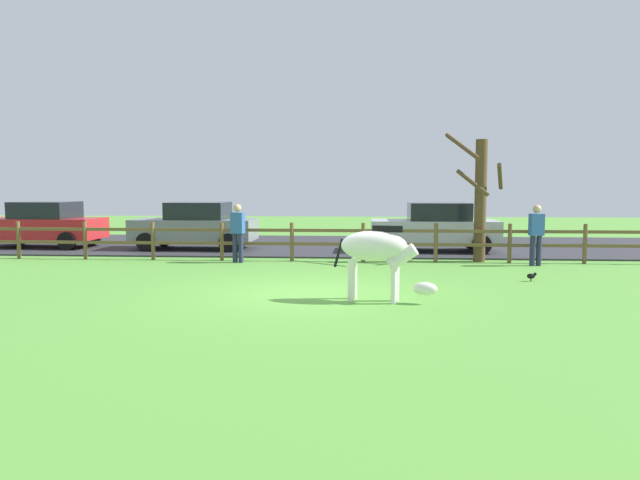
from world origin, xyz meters
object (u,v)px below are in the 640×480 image
object	(u,v)px
zebra	(378,252)
visitor_right_of_tree	(238,230)
parked_car_grey	(196,225)
crow_on_grass	(532,276)
bare_tree	(480,197)
parked_car_red	(43,224)
parked_car_silver	(435,227)
visitor_left_of_tree	(536,232)

from	to	relation	value
zebra	visitor_right_of_tree	size ratio (longest dim) A/B	1.17
zebra	parked_car_grey	xyz separation A→B (m)	(-5.81, 8.24, -0.08)
crow_on_grass	parked_car_grey	size ratio (longest dim) A/B	0.05
bare_tree	visitor_right_of_tree	xyz separation A→B (m)	(-6.76, -0.63, -0.93)
crow_on_grass	parked_car_grey	bearing A→B (deg)	148.49
parked_car_red	visitor_right_of_tree	size ratio (longest dim) A/B	2.47
zebra	crow_on_grass	distance (m)	4.39
bare_tree	crow_on_grass	size ratio (longest dim) A/B	16.92
bare_tree	zebra	size ratio (longest dim) A/B	1.90
bare_tree	parked_car_grey	distance (m)	9.17
crow_on_grass	visitor_right_of_tree	distance (m)	7.81
bare_tree	zebra	bearing A→B (deg)	-116.93
parked_car_silver	visitor_right_of_tree	size ratio (longest dim) A/B	2.44
bare_tree	parked_car_silver	bearing A→B (deg)	113.37
zebra	parked_car_grey	size ratio (longest dim) A/B	0.48
visitor_left_of_tree	visitor_right_of_tree	bearing A→B (deg)	179.27
visitor_left_of_tree	visitor_right_of_tree	size ratio (longest dim) A/B	1.00
visitor_left_of_tree	zebra	bearing A→B (deg)	-130.10
crow_on_grass	parked_car_silver	world-z (taller)	parked_car_silver
crow_on_grass	visitor_right_of_tree	bearing A→B (deg)	159.22
bare_tree	parked_car_grey	bearing A→B (deg)	165.25
bare_tree	visitor_left_of_tree	distance (m)	1.80
crow_on_grass	parked_car_grey	xyz separation A→B (m)	(-9.32, 5.71, 0.72)
crow_on_grass	parked_car_red	world-z (taller)	parked_car_red
crow_on_grass	parked_car_silver	distance (m)	5.84
visitor_right_of_tree	bare_tree	bearing A→B (deg)	5.36
crow_on_grass	parked_car_silver	xyz separation A→B (m)	(-1.46, 5.61, 0.72)
parked_car_red	visitor_left_of_tree	xyz separation A→B (m)	(15.56, -3.27, 0.06)
crow_on_grass	parked_car_red	bearing A→B (deg)	158.08
parked_car_grey	visitor_left_of_tree	distance (m)	10.63
parked_car_red	visitor_right_of_tree	bearing A→B (deg)	-23.02
parked_car_grey	visitor_left_of_tree	world-z (taller)	visitor_left_of_tree
zebra	parked_car_red	bearing A→B (deg)	142.98
parked_car_red	crow_on_grass	bearing A→B (deg)	-21.92
visitor_left_of_tree	bare_tree	bearing A→B (deg)	151.45
parked_car_grey	crow_on_grass	bearing A→B (deg)	-31.51
parked_car_silver	visitor_right_of_tree	xyz separation A→B (m)	(-5.80, -2.85, 0.06)
zebra	parked_car_silver	size ratio (longest dim) A/B	0.48
bare_tree	visitor_right_of_tree	size ratio (longest dim) A/B	2.22
parked_car_grey	parked_car_silver	distance (m)	7.86
parked_car_grey	bare_tree	bearing A→B (deg)	-14.75
zebra	parked_car_grey	distance (m)	10.08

